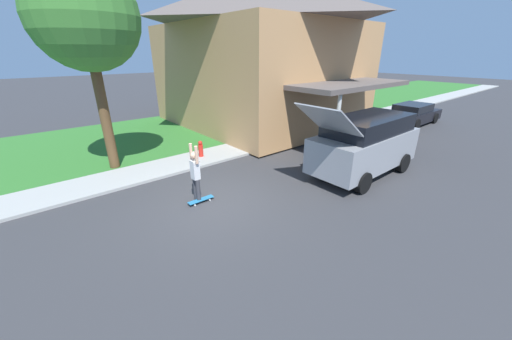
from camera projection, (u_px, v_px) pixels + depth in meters
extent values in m
plane|color=#333335|center=(214.00, 202.00, 8.73)|extent=(120.00, 120.00, 0.00)
cube|color=#2D6B28|center=(228.00, 124.00, 17.94)|extent=(10.00, 80.00, 0.08)
cube|color=#9E9E99|center=(276.00, 139.00, 14.82)|extent=(1.80, 80.00, 0.10)
cube|color=tan|center=(259.00, 76.00, 17.52)|extent=(10.59, 8.97, 5.65)
pyramid|color=#5B514C|center=(259.00, 0.00, 15.97)|extent=(11.39, 9.77, 2.48)
cube|color=#5B514C|center=(349.00, 85.00, 13.00)|extent=(2.60, 6.28, 0.20)
cylinder|color=silver|center=(337.00, 128.00, 11.45)|extent=(0.16, 0.16, 2.70)
cylinder|color=brown|center=(104.00, 112.00, 10.39)|extent=(0.36, 0.36, 4.30)
sphere|color=#38752D|center=(84.00, 16.00, 9.20)|extent=(3.46, 3.46, 3.46)
cube|color=gray|center=(364.00, 149.00, 10.41)|extent=(1.87, 4.48, 1.21)
cube|color=black|center=(369.00, 124.00, 10.13)|extent=(1.72, 3.49, 0.60)
cylinder|color=black|center=(360.00, 151.00, 12.10)|extent=(0.24, 0.72, 0.72)
cylinder|color=black|center=(403.00, 163.00, 10.83)|extent=(0.24, 0.72, 0.72)
cylinder|color=black|center=(319.00, 167.00, 10.46)|extent=(0.24, 0.72, 0.72)
cylinder|color=black|center=(363.00, 183.00, 9.18)|extent=(0.24, 0.72, 0.72)
cube|color=gray|center=(329.00, 120.00, 8.51)|extent=(1.65, 1.36, 0.97)
cube|color=black|center=(412.00, 116.00, 18.05)|extent=(1.81, 4.51, 0.61)
cube|color=black|center=(413.00, 108.00, 17.78)|extent=(1.59, 2.35, 0.47)
cylinder|color=black|center=(407.00, 114.00, 19.54)|extent=(0.20, 0.65, 0.65)
cylinder|color=black|center=(435.00, 118.00, 18.30)|extent=(0.20, 0.65, 0.65)
cylinder|color=black|center=(388.00, 120.00, 17.94)|extent=(0.20, 0.65, 0.65)
cylinder|color=black|center=(417.00, 125.00, 16.70)|extent=(0.20, 0.65, 0.65)
cylinder|color=#38383D|center=(196.00, 189.00, 8.71)|extent=(0.13, 0.13, 0.76)
cylinder|color=#38383D|center=(198.00, 191.00, 8.59)|extent=(0.13, 0.13, 0.76)
cube|color=silver|center=(195.00, 170.00, 8.39)|extent=(0.25, 0.20, 0.58)
sphere|color=tan|center=(194.00, 156.00, 8.22)|extent=(0.21, 0.21, 0.21)
cylinder|color=tan|center=(191.00, 152.00, 8.31)|extent=(0.09, 0.09, 0.52)
cylinder|color=tan|center=(196.00, 155.00, 8.08)|extent=(0.09, 0.09, 0.52)
cube|color=#236B99|center=(201.00, 200.00, 8.69)|extent=(0.20, 0.83, 0.02)
cylinder|color=silver|center=(207.00, 198.00, 8.93)|extent=(0.03, 0.06, 0.06)
cylinder|color=silver|center=(210.00, 200.00, 8.81)|extent=(0.03, 0.06, 0.06)
cylinder|color=silver|center=(192.00, 203.00, 8.63)|extent=(0.03, 0.06, 0.06)
cylinder|color=silver|center=(195.00, 205.00, 8.50)|extent=(0.03, 0.06, 0.06)
cylinder|color=red|center=(201.00, 151.00, 12.19)|extent=(0.20, 0.20, 0.52)
sphere|color=red|center=(200.00, 143.00, 12.06)|extent=(0.18, 0.18, 0.18)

